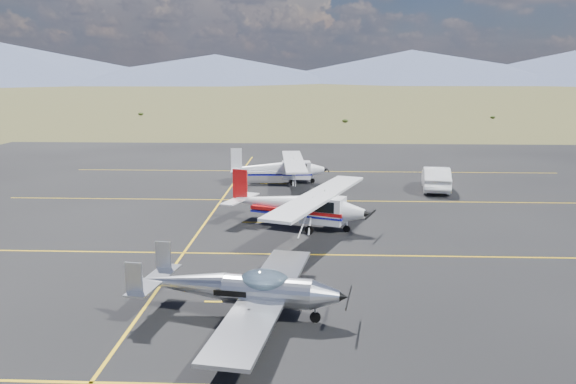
% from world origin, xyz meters
% --- Properties ---
extents(ground, '(1600.00, 1600.00, 0.00)m').
position_xyz_m(ground, '(0.00, 0.00, 0.00)').
color(ground, '#383D1C').
rests_on(ground, ground).
extents(apron, '(72.00, 72.00, 0.02)m').
position_xyz_m(apron, '(0.00, 7.00, 0.00)').
color(apron, black).
rests_on(apron, ground).
extents(aircraft_low_wing, '(6.99, 9.66, 2.09)m').
position_xyz_m(aircraft_low_wing, '(-2.40, -4.70, 1.00)').
color(aircraft_low_wing, silver).
rests_on(aircraft_low_wing, apron).
extents(aircraft_cessna, '(8.00, 11.15, 2.88)m').
position_xyz_m(aircraft_cessna, '(-0.85, 6.64, 1.28)').
color(aircraft_cessna, white).
rests_on(aircraft_cessna, apron).
extents(aircraft_plain, '(6.28, 10.45, 2.64)m').
position_xyz_m(aircraft_plain, '(-2.55, 18.76, 1.17)').
color(aircraft_plain, white).
rests_on(aircraft_plain, apron).
extents(sedan, '(2.50, 5.27, 1.67)m').
position_xyz_m(sedan, '(8.53, 16.71, 0.84)').
color(sedan, white).
rests_on(sedan, apron).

